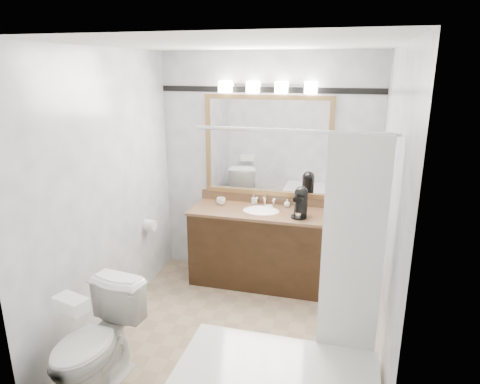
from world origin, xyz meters
name	(u,v)px	position (x,y,z in m)	size (l,w,h in m)	color
room	(236,204)	(0.00, 0.00, 1.25)	(2.42, 2.62, 2.52)	tan
vanity	(261,245)	(0.00, 1.02, 0.44)	(1.53, 0.58, 0.97)	black
mirror	(267,146)	(0.00, 1.28, 1.50)	(1.40, 0.04, 1.10)	#9C7646
vanity_light_bar	(267,87)	(0.00, 1.23, 2.13)	(1.02, 0.14, 0.12)	silver
accent_stripe	(268,90)	(0.00, 1.29, 2.10)	(2.40, 0.01, 0.06)	black
tp_roll	(150,225)	(-1.14, 0.66, 0.70)	(0.12, 0.12, 0.11)	white
toilet	(95,343)	(-0.82, -0.92, 0.40)	(0.44, 0.77, 0.79)	white
tissue_box	(71,304)	(-0.82, -1.12, 0.84)	(0.23, 0.12, 0.09)	white
coffee_maker	(301,201)	(0.43, 0.94, 1.01)	(0.16, 0.21, 0.32)	black
cup_left	(221,201)	(-0.48, 1.11, 0.89)	(0.10, 0.10, 0.08)	white
soap_bottle_a	(254,199)	(-0.13, 1.23, 0.90)	(0.04, 0.05, 0.10)	white
soap_bottle_b	(287,203)	(0.25, 1.21, 0.89)	(0.07, 0.07, 0.09)	white
soap_bar	(269,206)	(0.06, 1.13, 0.86)	(0.08, 0.05, 0.02)	beige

